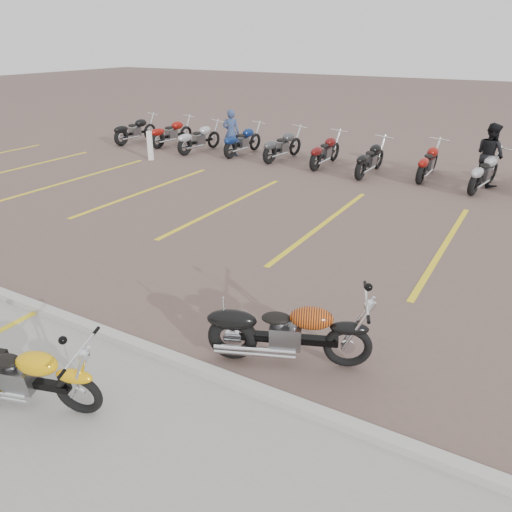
{
  "coord_description": "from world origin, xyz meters",
  "views": [
    {
      "loc": [
        4.12,
        -6.21,
        4.0
      ],
      "look_at": [
        0.42,
        0.14,
        0.75
      ],
      "focal_mm": 35.0,
      "sensor_mm": 36.0,
      "label": 1
    }
  ],
  "objects_px": {
    "person_a": "(231,133)",
    "person_b": "(490,155)",
    "flame_cruiser": "(285,334)",
    "bollard": "(150,146)",
    "yellow_cruiser": "(22,375)"
  },
  "relations": [
    {
      "from": "person_a",
      "to": "person_b",
      "type": "bearing_deg",
      "value": 159.74
    },
    {
      "from": "flame_cruiser",
      "to": "bollard",
      "type": "bearing_deg",
      "value": 116.92
    },
    {
      "from": "flame_cruiser",
      "to": "bollard",
      "type": "relative_size",
      "value": 2.05
    },
    {
      "from": "person_b",
      "to": "bollard",
      "type": "relative_size",
      "value": 1.78
    },
    {
      "from": "yellow_cruiser",
      "to": "person_a",
      "type": "relative_size",
      "value": 1.17
    },
    {
      "from": "person_a",
      "to": "bollard",
      "type": "distance_m",
      "value": 2.91
    },
    {
      "from": "person_a",
      "to": "person_b",
      "type": "height_order",
      "value": "person_b"
    },
    {
      "from": "person_a",
      "to": "person_b",
      "type": "xyz_separation_m",
      "value": [
        8.54,
        0.43,
        0.07
      ]
    },
    {
      "from": "yellow_cruiser",
      "to": "bollard",
      "type": "xyz_separation_m",
      "value": [
        -7.26,
        10.51,
        0.1
      ]
    },
    {
      "from": "yellow_cruiser",
      "to": "flame_cruiser",
      "type": "relative_size",
      "value": 0.94
    },
    {
      "from": "flame_cruiser",
      "to": "bollard",
      "type": "distance_m",
      "value": 12.59
    },
    {
      "from": "yellow_cruiser",
      "to": "person_a",
      "type": "xyz_separation_m",
      "value": [
        -5.18,
        12.52,
        0.42
      ]
    },
    {
      "from": "flame_cruiser",
      "to": "person_a",
      "type": "bearing_deg",
      "value": 103.8
    },
    {
      "from": "flame_cruiser",
      "to": "person_b",
      "type": "height_order",
      "value": "person_b"
    },
    {
      "from": "yellow_cruiser",
      "to": "flame_cruiser",
      "type": "xyz_separation_m",
      "value": [
        2.26,
        2.26,
        0.04
      ]
    }
  ]
}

